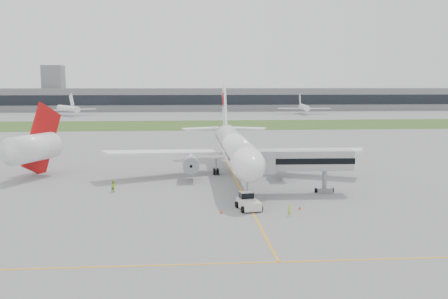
{
  "coord_description": "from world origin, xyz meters",
  "views": [
    {
      "loc": [
        -8.84,
        -85.73,
        17.16
      ],
      "look_at": [
        -2.07,
        2.0,
        5.42
      ],
      "focal_mm": 40.0,
      "sensor_mm": 36.0,
      "label": 1
    }
  ],
  "objects": [
    {
      "name": "pushback_tug",
      "position": [
        -0.41,
        -19.38,
        1.01
      ],
      "size": [
        3.54,
        4.66,
        2.2
      ],
      "rotation": [
        0.0,
        0.0,
        0.18
      ],
      "color": "silver",
      "rests_on": "ground"
    },
    {
      "name": "ground_crew_far",
      "position": [
        -20.31,
        -7.18,
        0.97
      ],
      "size": [
        1.1,
        1.19,
        1.95
      ],
      "primitive_type": "imported",
      "rotation": [
        0.0,
        0.0,
        1.07
      ],
      "color": "#8FCB21",
      "rests_on": "ground"
    },
    {
      "name": "safety_cone_right",
      "position": [
        6.61,
        -20.23,
        0.25
      ],
      "size": [
        0.36,
        0.36,
        0.49
      ],
      "primitive_type": "cone",
      "color": "red",
      "rests_on": "ground"
    },
    {
      "name": "safety_cone_left",
      "position": [
        -4.26,
        -21.53,
        0.25
      ],
      "size": [
        0.36,
        0.36,
        0.49
      ],
      "primitive_type": "cone",
      "color": "red",
      "rests_on": "ground"
    },
    {
      "name": "grass_strip",
      "position": [
        0.0,
        120.0,
        0.01
      ],
      "size": [
        600.0,
        50.0,
        0.02
      ],
      "primitive_type": "cube",
      "color": "#2C4D1D",
      "rests_on": "ground"
    },
    {
      "name": "ground_crew_near",
      "position": [
        4.46,
        -23.31,
        0.75
      ],
      "size": [
        0.64,
        0.64,
        1.5
      ],
      "primitive_type": "imported",
      "rotation": [
        0.0,
        0.0,
        3.91
      ],
      "color": "#BDF528",
      "rests_on": "ground"
    },
    {
      "name": "apron_markings",
      "position": [
        0.0,
        -5.0,
        0.0
      ],
      "size": [
        70.0,
        70.0,
        0.04
      ],
      "primitive_type": null,
      "color": "#F3A515",
      "rests_on": "ground"
    },
    {
      "name": "terminal_building",
      "position": [
        0.0,
        229.87,
        7.0
      ],
      "size": [
        320.0,
        22.3,
        14.0
      ],
      "color": "gray",
      "rests_on": "ground"
    },
    {
      "name": "airliner",
      "position": [
        0.0,
        4.87,
        5.66
      ],
      "size": [
        48.13,
        53.95,
        17.88
      ],
      "color": "white",
      "rests_on": "ground"
    },
    {
      "name": "distant_aircraft_left",
      "position": [
        -70.45,
        182.44,
        0.0
      ],
      "size": [
        38.86,
        37.85,
        11.26
      ],
      "primitive_type": null,
      "rotation": [
        0.0,
        0.0,
        0.58
      ],
      "color": "white",
      "rests_on": "ground"
    },
    {
      "name": "ground",
      "position": [
        0.0,
        0.0,
        0.0
      ],
      "size": [
        600.0,
        600.0,
        0.0
      ],
      "primitive_type": "plane",
      "color": "gray",
      "rests_on": "ground"
    },
    {
      "name": "jet_bridge",
      "position": [
        8.92,
        -10.41,
        5.2
      ],
      "size": [
        15.24,
        4.34,
        7.02
      ],
      "rotation": [
        0.0,
        0.0,
        -0.03
      ],
      "color": "#AFAFB2",
      "rests_on": "ground"
    },
    {
      "name": "distant_aircraft_right",
      "position": [
        56.92,
        188.04,
        0.0
      ],
      "size": [
        31.2,
        28.17,
        11.01
      ],
      "primitive_type": null,
      "rotation": [
        0.0,
        0.0,
        -0.1
      ],
      "color": "white",
      "rests_on": "ground"
    },
    {
      "name": "neighbor_aircraft",
      "position": [
        -36.4,
        6.21,
        5.69
      ],
      "size": [
        8.88,
        17.63,
        14.37
      ],
      "rotation": [
        0.0,
        0.0,
        -0.42
      ],
      "color": "#B00A0B",
      "rests_on": "ground"
    },
    {
      "name": "control_tower",
      "position": [
        -90.0,
        232.0,
        0.0
      ],
      "size": [
        12.0,
        12.0,
        56.0
      ],
      "primitive_type": null,
      "color": "gray",
      "rests_on": "ground"
    }
  ]
}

